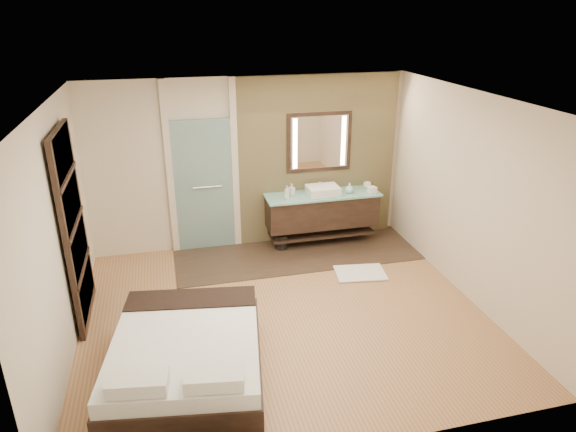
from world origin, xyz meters
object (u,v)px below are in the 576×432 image
object	(u,v)px
mirror_unit	(319,142)
bed	(187,359)
vanity	(322,210)
waste_bin	(281,242)

from	to	relation	value
mirror_unit	bed	xyz separation A→B (m)	(-2.36, -3.18, -1.35)
vanity	mirror_unit	bearing A→B (deg)	90.00
vanity	waste_bin	world-z (taller)	vanity
bed	mirror_unit	bearing A→B (deg)	62.16
vanity	mirror_unit	size ratio (longest dim) A/B	1.75
mirror_unit	waste_bin	world-z (taller)	mirror_unit
vanity	bed	xyz separation A→B (m)	(-2.36, -2.94, -0.28)
mirror_unit	vanity	bearing A→B (deg)	-90.00
bed	vanity	bearing A→B (deg)	60.00
mirror_unit	waste_bin	xyz separation A→B (m)	(-0.70, -0.31, -1.52)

